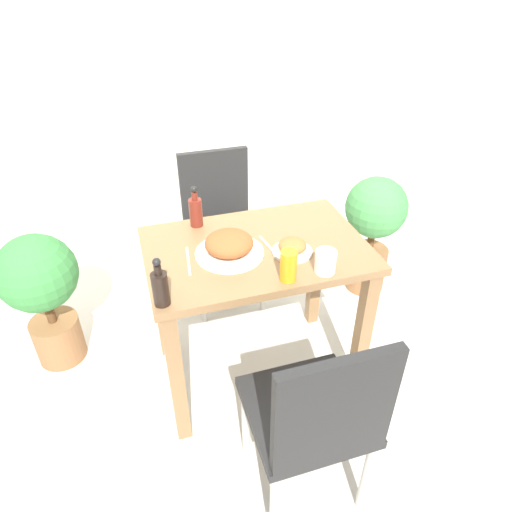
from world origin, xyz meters
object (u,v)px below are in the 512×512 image
object	(u,v)px
chair_near	(316,416)
drink_cup	(325,262)
chair_far	(220,221)
condiment_bottle	(160,287)
sauce_bottle	(196,211)
food_plate	(229,245)
side_plate	(292,247)
juice_glass	(288,266)
potted_plant_right	(374,224)
potted_plant_left	(42,288)

from	to	relation	value
chair_near	drink_cup	size ratio (longest dim) A/B	9.49
chair_far	condiment_bottle	bearing A→B (deg)	-114.31
sauce_bottle	chair_near	bearing A→B (deg)	-77.50
drink_cup	sauce_bottle	distance (m)	0.65
food_plate	condiment_bottle	xyz separation A→B (m)	(-0.31, -0.23, 0.03)
side_plate	juice_glass	bearing A→B (deg)	-116.33
side_plate	sauce_bottle	distance (m)	0.48
chair_far	potted_plant_right	bearing A→B (deg)	-15.49
side_plate	condiment_bottle	xyz separation A→B (m)	(-0.56, -0.17, 0.05)
side_plate	sauce_bottle	world-z (taller)	sauce_bottle
chair_far	sauce_bottle	size ratio (longest dim) A/B	4.51
drink_cup	potted_plant_left	bearing A→B (deg)	150.83
side_plate	condiment_bottle	world-z (taller)	condiment_bottle
potted_plant_left	sauce_bottle	bearing A→B (deg)	-11.06
chair_far	sauce_bottle	world-z (taller)	sauce_bottle
food_plate	juice_glass	bearing A→B (deg)	-53.52
chair_far	sauce_bottle	distance (m)	0.60
potted_plant_right	food_plate	bearing A→B (deg)	-154.03
side_plate	juice_glass	world-z (taller)	juice_glass
chair_near	sauce_bottle	distance (m)	1.02
side_plate	chair_near	bearing A→B (deg)	-102.12
chair_near	side_plate	size ratio (longest dim) A/B	5.28
side_plate	potted_plant_left	xyz separation A→B (m)	(-1.09, 0.49, -0.33)
drink_cup	sauce_bottle	bearing A→B (deg)	129.28
sauce_bottle	condiment_bottle	bearing A→B (deg)	-113.90
juice_glass	potted_plant_left	distance (m)	1.26
condiment_bottle	potted_plant_left	world-z (taller)	condiment_bottle
condiment_bottle	food_plate	bearing A→B (deg)	37.08
drink_cup	chair_far	bearing A→B (deg)	102.05
sauce_bottle	potted_plant_right	xyz separation A→B (m)	(1.08, 0.21, -0.37)
chair_far	drink_cup	bearing A→B (deg)	-77.95
drink_cup	potted_plant_right	bearing A→B (deg)	46.86
drink_cup	sauce_bottle	world-z (taller)	sauce_bottle
chair_near	chair_far	bearing A→B (deg)	-89.99
chair_near	potted_plant_right	distance (m)	1.44
drink_cup	condiment_bottle	bearing A→B (deg)	-179.45
chair_near	drink_cup	world-z (taller)	chair_near
side_plate	drink_cup	world-z (taller)	drink_cup
sauce_bottle	drink_cup	bearing A→B (deg)	-50.72
chair_near	potted_plant_right	size ratio (longest dim) A/B	1.18
juice_glass	potted_plant_right	world-z (taller)	juice_glass
chair_near	sauce_bottle	bearing A→B (deg)	-77.50
side_plate	sauce_bottle	size ratio (longest dim) A/B	0.85
food_plate	condiment_bottle	size ratio (longest dim) A/B	1.46
chair_near	potted_plant_left	bearing A→B (deg)	-48.49
chair_near	side_plate	distance (m)	0.67
side_plate	potted_plant_right	size ratio (longest dim) A/B	0.22
condiment_bottle	potted_plant_left	size ratio (longest dim) A/B	0.27
chair_near	chair_far	xyz separation A→B (m)	(-0.00, 1.39, 0.00)
chair_near	potted_plant_right	world-z (taller)	chair_near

